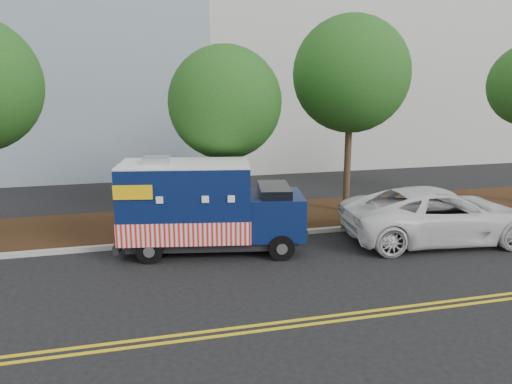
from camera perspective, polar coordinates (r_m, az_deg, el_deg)
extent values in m
plane|color=black|center=(15.03, -4.75, -7.32)|extent=(120.00, 120.00, 0.00)
cube|color=#9E9E99|center=(16.31, -5.60, -5.42)|extent=(120.00, 0.18, 0.15)
cube|color=black|center=(18.29, -6.64, -3.41)|extent=(120.00, 4.00, 0.15)
cube|color=gold|center=(11.03, -0.63, -15.07)|extent=(120.00, 0.10, 0.01)
cube|color=gold|center=(10.82, -0.30, -15.67)|extent=(120.00, 0.10, 0.01)
cylinder|color=#38281C|center=(17.38, -3.45, 1.36)|extent=(0.26, 0.26, 3.43)
sphere|color=#174814|center=(17.05, -3.57, 10.18)|extent=(3.83, 3.83, 3.83)
cylinder|color=#38281C|center=(19.29, 10.42, 3.57)|extent=(0.26, 0.26, 4.26)
sphere|color=#174814|center=(19.05, 10.81, 13.10)|extent=(4.28, 4.28, 4.28)
cube|color=#473828|center=(16.40, -10.42, -1.38)|extent=(0.06, 0.06, 2.40)
cube|color=black|center=(15.36, -4.88, -5.38)|extent=(5.28, 2.62, 0.25)
cube|color=#091744|center=(15.06, -8.06, -0.91)|extent=(4.11, 2.74, 2.16)
cube|color=red|center=(15.26, -7.97, -3.70)|extent=(4.15, 2.80, 0.68)
cube|color=white|center=(14.84, -8.19, 3.22)|extent=(4.11, 2.74, 0.05)
cube|color=#B7B7BA|center=(14.90, -11.32, 3.60)|extent=(0.84, 0.84, 0.20)
cube|color=#091744|center=(15.22, 2.22, -2.57)|extent=(1.95, 2.21, 1.26)
cube|color=black|center=(15.07, 2.07, -0.35)|extent=(1.21, 1.90, 0.59)
cube|color=black|center=(15.45, 5.27, -4.02)|extent=(0.41, 1.79, 0.27)
cube|color=black|center=(15.65, -15.04, -5.33)|extent=(0.54, 2.02, 0.25)
cube|color=#B7B7BA|center=(15.31, -15.21, -0.83)|extent=(0.34, 1.60, 1.71)
cube|color=#B7B7BA|center=(16.07, -6.83, 0.17)|extent=(1.60, 0.34, 0.99)
cube|color=yellow|center=(14.08, -13.93, -0.05)|extent=(1.07, 0.22, 0.41)
cube|color=yellow|center=(16.15, -12.64, 1.65)|extent=(1.07, 0.22, 0.41)
cylinder|color=black|center=(14.58, 2.93, -6.35)|extent=(0.79, 0.39, 0.76)
cylinder|color=black|center=(16.32, 2.17, -4.24)|extent=(0.79, 0.39, 0.76)
cylinder|color=black|center=(14.64, -12.06, -6.55)|extent=(0.79, 0.39, 0.76)
cylinder|color=black|center=(16.37, -11.17, -4.42)|extent=(0.79, 0.39, 0.76)
imported|color=silver|center=(17.18, 20.20, -2.48)|extent=(6.48, 3.50, 1.73)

